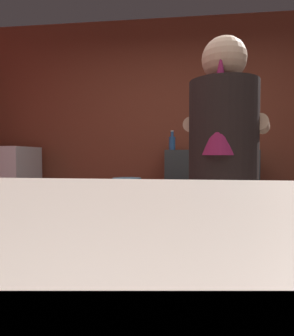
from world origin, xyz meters
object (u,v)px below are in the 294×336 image
bartender (223,182)px  mixing_bowl (127,182)px  mini_fridge (4,202)px  bottle_hot_sauce (172,143)px  chefs_knife (261,189)px  bottle_olive_oil (224,144)px

bartender → mixing_bowl: bartender is taller
mini_fridge → bartender: (2.18, -1.56, 0.38)m
bottle_hot_sauce → mini_fridge: bearing=-175.4°
mixing_bowl → chefs_knife: mixing_bowl is taller
mixing_bowl → bottle_hot_sauce: bearing=77.6°
mixing_bowl → chefs_knife: (0.87, -0.11, -0.02)m
chefs_knife → bottle_hot_sauce: bearing=127.1°
mini_fridge → bottle_olive_oil: bearing=3.4°
chefs_knife → bottle_olive_oil: size_ratio=1.38×
mini_fridge → bartender: bearing=-35.6°
bartender → mixing_bowl: size_ratio=8.52×
mini_fridge → mixing_bowl: bearing=-33.4°
mixing_bowl → bottle_olive_oil: bottle_olive_oil is taller
bottle_olive_oil → bottle_hot_sauce: (-0.54, 0.01, 0.01)m
mini_fridge → bottle_olive_oil: 2.49m
bartender → mixing_bowl: (-0.59, 0.51, -0.05)m
chefs_knife → mini_fridge: bearing=167.1°
bartender → mini_fridge: bearing=70.3°
chefs_knife → bottle_hot_sauce: (-0.61, 1.31, 0.35)m
bartender → mixing_bowl: bearing=64.9°
mixing_bowl → bottle_olive_oil: bearing=55.9°
chefs_knife → bottle_olive_oil: bottle_olive_oil is taller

